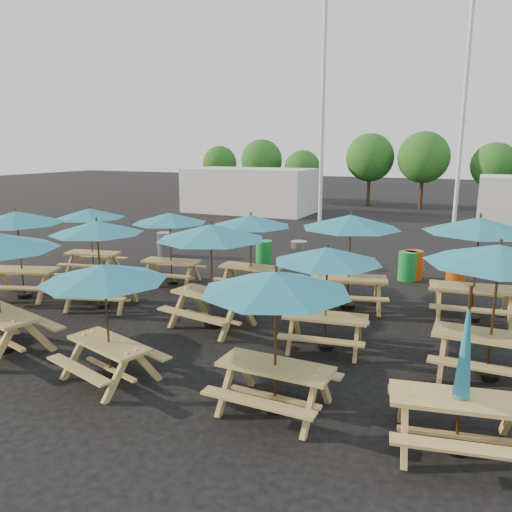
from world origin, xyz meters
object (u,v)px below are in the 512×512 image
at_px(picnic_unit_1, 17,221).
at_px(picnic_unit_6, 104,278).
at_px(picnic_unit_14, 479,230).
at_px(waste_bin_1, 264,254).
at_px(picnic_unit_2, 90,216).
at_px(picnic_unit_8, 251,224).
at_px(picnic_unit_9, 276,288).
at_px(waste_bin_0, 165,244).
at_px(picnic_unit_13, 499,261).
at_px(picnic_unit_4, 97,231).
at_px(waste_bin_3, 407,266).
at_px(waste_bin_2, 299,254).
at_px(picnic_unit_7, 211,237).
at_px(picnic_unit_10, 327,259).
at_px(picnic_unit_11, 351,226).
at_px(picnic_unit_5, 170,221).
at_px(waste_bin_4, 414,265).
at_px(waste_bin_5, 456,270).
at_px(picnic_unit_12, 462,386).

bearing_deg(picnic_unit_1, picnic_unit_6, -46.68).
xyz_separation_m(picnic_unit_14, waste_bin_1, (-6.85, 3.08, -1.78)).
distance_m(picnic_unit_2, waste_bin_1, 5.97).
xyz_separation_m(picnic_unit_8, picnic_unit_9, (3.21, -5.95, 0.05)).
bearing_deg(waste_bin_0, picnic_unit_13, -29.01).
xyz_separation_m(picnic_unit_4, waste_bin_3, (6.91, 6.14, -1.58)).
bearing_deg(waste_bin_2, picnic_unit_7, -88.37).
xyz_separation_m(picnic_unit_10, picnic_unit_13, (3.10, -0.09, 0.29)).
relative_size(picnic_unit_1, picnic_unit_8, 1.34).
distance_m(picnic_unit_2, picnic_unit_4, 3.79).
xyz_separation_m(picnic_unit_11, picnic_unit_14, (2.99, 0.28, 0.06)).
bearing_deg(picnic_unit_7, waste_bin_1, 112.49).
xyz_separation_m(picnic_unit_1, picnic_unit_9, (8.76, -2.76, -0.12)).
relative_size(picnic_unit_5, waste_bin_3, 2.82).
bearing_deg(picnic_unit_7, picnic_unit_1, -168.55).
bearing_deg(waste_bin_4, waste_bin_0, -177.44).
height_order(picnic_unit_7, waste_bin_4, picnic_unit_7).
distance_m(picnic_unit_8, waste_bin_5, 6.46).
xyz_separation_m(picnic_unit_6, waste_bin_0, (-5.18, 9.21, -1.45)).
relative_size(picnic_unit_10, waste_bin_4, 2.74).
bearing_deg(picnic_unit_12, waste_bin_2, 110.45).
distance_m(picnic_unit_6, picnic_unit_14, 8.49).
bearing_deg(picnic_unit_2, waste_bin_4, 8.70).
relative_size(waste_bin_2, waste_bin_3, 1.00).
distance_m(waste_bin_2, waste_bin_3, 3.75).
bearing_deg(waste_bin_3, picnic_unit_2, -160.14).
xyz_separation_m(picnic_unit_7, picnic_unit_10, (2.78, -0.18, -0.23)).
distance_m(picnic_unit_10, waste_bin_0, 10.47).
height_order(waste_bin_2, waste_bin_4, same).
bearing_deg(picnic_unit_4, picnic_unit_6, -63.57).
relative_size(picnic_unit_2, picnic_unit_4, 0.91).
relative_size(picnic_unit_8, picnic_unit_13, 0.91).
bearing_deg(picnic_unit_5, picnic_unit_11, -9.81).
distance_m(picnic_unit_11, picnic_unit_12, 6.43).
height_order(picnic_unit_1, picnic_unit_14, picnic_unit_14).
xyz_separation_m(picnic_unit_2, picnic_unit_10, (8.84, -2.91, -0.02)).
bearing_deg(waste_bin_3, picnic_unit_13, -70.16).
bearing_deg(picnic_unit_11, picnic_unit_13, -56.81).
relative_size(picnic_unit_14, waste_bin_0, 3.13).
bearing_deg(picnic_unit_4, picnic_unit_7, -17.86).
xyz_separation_m(picnic_unit_2, waste_bin_4, (9.76, 3.73, -1.48)).
bearing_deg(picnic_unit_8, picnic_unit_1, -151.46).
height_order(picnic_unit_2, waste_bin_0, picnic_unit_2).
bearing_deg(picnic_unit_14, picnic_unit_10, -137.65).
bearing_deg(picnic_unit_4, waste_bin_1, 54.48).
distance_m(picnic_unit_1, picnic_unit_5, 4.17).
height_order(picnic_unit_5, picnic_unit_6, picnic_unit_5).
bearing_deg(waste_bin_2, picnic_unit_11, -54.38).
bearing_deg(waste_bin_4, picnic_unit_2, -159.09).
distance_m(picnic_unit_6, picnic_unit_8, 6.21).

